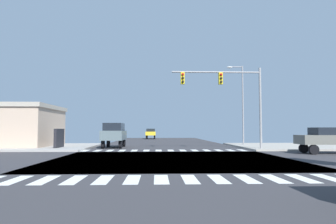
{
  "coord_description": "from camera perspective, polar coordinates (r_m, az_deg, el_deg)",
  "views": [
    {
      "loc": [
        -0.92,
        -18.01,
        1.74
      ],
      "look_at": [
        0.05,
        7.7,
        3.22
      ],
      "focal_mm": 32.53,
      "sensor_mm": 36.0,
      "label": 1
    }
  ],
  "objects": [
    {
      "name": "crosswalk_near",
      "position": [
        10.87,
        1.43,
        -12.46
      ],
      "size": [
        13.5,
        2.0,
        0.01
      ],
      "color": "silver",
      "rests_on": "ground"
    },
    {
      "name": "ground",
      "position": [
        18.12,
        0.77,
        -8.87
      ],
      "size": [
        90.0,
        90.0,
        0.05
      ],
      "color": "#333337"
    },
    {
      "name": "crosswalk_far",
      "position": [
        25.38,
        -0.64,
        -7.21
      ],
      "size": [
        13.5,
        2.0,
        0.01
      ],
      "color": "silver",
      "rests_on": "ground"
    },
    {
      "name": "sidewalk_corner_ne",
      "position": [
        33.12,
        22.83,
        -5.92
      ],
      "size": [
        12.0,
        12.0,
        0.14
      ],
      "color": "#A09B91",
      "rests_on": "ground"
    },
    {
      "name": "sidewalk_corner_nw",
      "position": [
        32.4,
        -24.19,
        -5.95
      ],
      "size": [
        12.0,
        12.0,
        0.14
      ],
      "color": "#9D9B97",
      "rests_on": "ground"
    },
    {
      "name": "street_lamp",
      "position": [
        33.54,
        13.46,
        2.53
      ],
      "size": [
        1.78,
        0.32,
        8.58
      ],
      "color": "gray",
      "rests_on": "ground"
    },
    {
      "name": "sedan_farside_2",
      "position": [
        56.33,
        -3.26,
        -3.92
      ],
      "size": [
        1.8,
        4.3,
        1.88
      ],
      "rotation": [
        0.0,
        0.0,
        3.14
      ],
      "color": "black",
      "rests_on": "ground"
    },
    {
      "name": "traffic_signal_mast",
      "position": [
        26.51,
        10.93,
        4.35
      ],
      "size": [
        7.68,
        0.55,
        7.04
      ],
      "color": "gray",
      "rests_on": "ground"
    },
    {
      "name": "suv_trailing_1",
      "position": [
        29.75,
        -10.06,
        -3.9
      ],
      "size": [
        1.96,
        4.6,
        2.34
      ],
      "rotation": [
        0.0,
        0.0,
        3.14
      ],
      "color": "black",
      "rests_on": "ground"
    },
    {
      "name": "sedan_nearside_1",
      "position": [
        24.82,
        27.81,
        -4.34
      ],
      "size": [
        4.3,
        1.8,
        1.88
      ],
      "rotation": [
        0.0,
        0.0,
        4.71
      ],
      "color": "black",
      "rests_on": "ground"
    }
  ]
}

